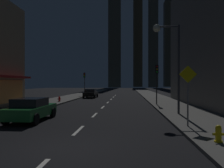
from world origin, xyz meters
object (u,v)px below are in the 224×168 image
(traffic_light_near_right, at_px, (157,76))
(street_lamp_right, at_px, (167,47))
(car_parked_near, at_px, (31,109))
(car_parked_far, at_px, (91,93))
(traffic_light_far_left, at_px, (84,79))
(pedestrian_crossing_sign, at_px, (188,90))
(fire_hydrant_yellow_near, at_px, (218,134))
(fire_hydrant_far_left, at_px, (59,99))

(traffic_light_near_right, relative_size, street_lamp_right, 0.64)
(car_parked_near, bearing_deg, car_parked_far, 90.00)
(traffic_light_far_left, xyz_separation_m, pedestrian_crossing_sign, (11.10, -27.43, -1.18))
(street_lamp_right, distance_m, pedestrian_crossing_sign, 5.56)
(fire_hydrant_yellow_near, relative_size, traffic_light_near_right, 0.16)
(car_parked_near, xyz_separation_m, traffic_light_near_right, (9.10, 9.72, 2.45))
(fire_hydrant_yellow_near, height_order, pedestrian_crossing_sign, pedestrian_crossing_sign)
(fire_hydrant_far_left, distance_m, traffic_light_near_right, 12.07)
(car_parked_near, distance_m, fire_hydrant_yellow_near, 10.61)
(pedestrian_crossing_sign, bearing_deg, street_lamp_right, 92.72)
(traffic_light_far_left, bearing_deg, car_parked_near, -85.78)
(car_parked_near, xyz_separation_m, car_parked_far, (0.00, 21.46, 0.00))
(fire_hydrant_far_left, relative_size, pedestrian_crossing_sign, 0.21)
(traffic_light_near_right, height_order, pedestrian_crossing_sign, traffic_light_near_right)
(car_parked_far, height_order, fire_hydrant_yellow_near, car_parked_far)
(car_parked_near, height_order, pedestrian_crossing_sign, pedestrian_crossing_sign)
(car_parked_far, relative_size, fire_hydrant_yellow_near, 6.48)
(fire_hydrant_far_left, distance_m, pedestrian_crossing_sign, 18.37)
(fire_hydrant_far_left, bearing_deg, traffic_light_far_left, 88.26)
(street_lamp_right, height_order, pedestrian_crossing_sign, street_lamp_right)
(fire_hydrant_yellow_near, bearing_deg, car_parked_far, 109.95)
(car_parked_near, bearing_deg, pedestrian_crossing_sign, -10.23)
(car_parked_far, height_order, traffic_light_far_left, traffic_light_far_left)
(traffic_light_near_right, height_order, traffic_light_far_left, same)
(fire_hydrant_far_left, relative_size, traffic_light_near_right, 0.16)
(fire_hydrant_yellow_near, bearing_deg, street_lamp_right, 93.87)
(car_parked_far, xyz_separation_m, pedestrian_crossing_sign, (9.20, -23.12, 1.28))
(fire_hydrant_yellow_near, distance_m, traffic_light_near_right, 14.70)
(car_parked_near, xyz_separation_m, street_lamp_right, (8.98, 2.98, 4.33))
(car_parked_far, height_order, traffic_light_near_right, traffic_light_near_right)
(fire_hydrant_far_left, height_order, pedestrian_crossing_sign, pedestrian_crossing_sign)
(fire_hydrant_yellow_near, bearing_deg, traffic_light_far_left, 110.51)
(car_parked_far, relative_size, pedestrian_crossing_sign, 1.34)
(fire_hydrant_far_left, bearing_deg, traffic_light_near_right, -14.06)
(car_parked_near, distance_m, traffic_light_far_left, 25.95)
(traffic_light_near_right, distance_m, traffic_light_far_left, 19.45)
(traffic_light_far_left, xyz_separation_m, street_lamp_right, (10.88, -22.79, 1.87))
(car_parked_near, bearing_deg, fire_hydrant_far_left, 100.36)
(traffic_light_near_right, bearing_deg, traffic_light_far_left, 124.44)
(car_parked_near, height_order, traffic_light_near_right, traffic_light_near_right)
(fire_hydrant_yellow_near, height_order, traffic_light_near_right, traffic_light_near_right)
(car_parked_far, bearing_deg, traffic_light_near_right, -52.21)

